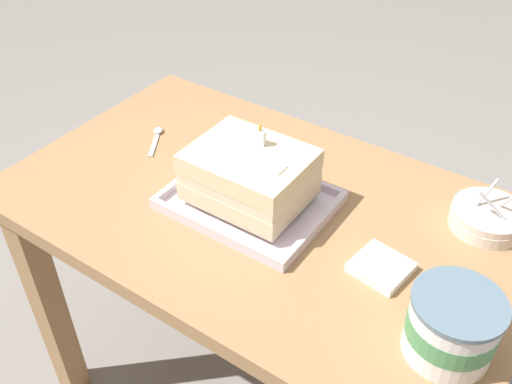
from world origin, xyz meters
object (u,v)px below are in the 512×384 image
birthday_cake (249,174)px  ice_cream_tub (452,326)px  serving_spoon_near_tray (157,135)px  foil_tray (250,202)px  bowl_stack (488,217)px  napkin_pile (381,267)px

birthday_cake → ice_cream_tub: (0.44, -0.12, -0.02)m
birthday_cake → serving_spoon_near_tray: 0.34m
foil_tray → birthday_cake: bearing=90.0°
foil_tray → ice_cream_tub: (0.44, -0.12, 0.05)m
birthday_cake → bowl_stack: size_ratio=1.58×
bowl_stack → napkin_pile: (-0.12, -0.22, -0.01)m
bowl_stack → ice_cream_tub: bearing=-83.8°
napkin_pile → foil_tray: bearing=176.2°
foil_tray → serving_spoon_near_tray: 0.33m
napkin_pile → ice_cream_tub: bearing=-32.5°
foil_tray → serving_spoon_near_tray: bearing=165.9°
napkin_pile → birthday_cake: bearing=176.2°
birthday_cake → bowl_stack: bearing=26.4°
serving_spoon_near_tray → ice_cream_tub: bearing=-14.4°
napkin_pile → serving_spoon_near_tray: bearing=170.8°
bowl_stack → foil_tray: bearing=-153.6°
ice_cream_tub → serving_spoon_near_tray: bearing=165.6°
foil_tray → birthday_cake: birthday_cake is taller
birthday_cake → napkin_pile: size_ratio=2.12×
ice_cream_tub → foil_tray: bearing=165.4°
foil_tray → napkin_pile: bearing=-3.8°
foil_tray → bowl_stack: 0.46m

